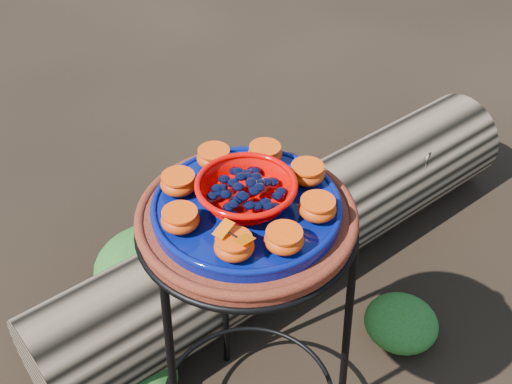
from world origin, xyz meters
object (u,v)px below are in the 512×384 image
object	(u,v)px
terracotta_saucer	(247,219)
cobalt_plate	(247,208)
driftwood_log	(292,231)
red_bowl	(246,193)
plant_stand	(248,344)

from	to	relation	value
terracotta_saucer	cobalt_plate	size ratio (longest dim) A/B	1.17
terracotta_saucer	driftwood_log	world-z (taller)	terracotta_saucer
terracotta_saucer	red_bowl	world-z (taller)	red_bowl
plant_stand	red_bowl	distance (m)	0.43
cobalt_plate	plant_stand	bearing A→B (deg)	0.00
cobalt_plate	driftwood_log	size ratio (longest dim) A/B	0.20
plant_stand	terracotta_saucer	xyz separation A→B (m)	(0.00, 0.00, 0.37)
plant_stand	cobalt_plate	xyz separation A→B (m)	(0.00, 0.00, 0.39)
plant_stand	driftwood_log	distance (m)	0.61
cobalt_plate	driftwood_log	bearing A→B (deg)	60.88
terracotta_saucer	cobalt_plate	bearing A→B (deg)	0.00
plant_stand	cobalt_plate	bearing A→B (deg)	0.00
plant_stand	red_bowl	size ratio (longest dim) A/B	4.19
plant_stand	driftwood_log	world-z (taller)	plant_stand
cobalt_plate	red_bowl	xyz separation A→B (m)	(0.00, 0.00, 0.03)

